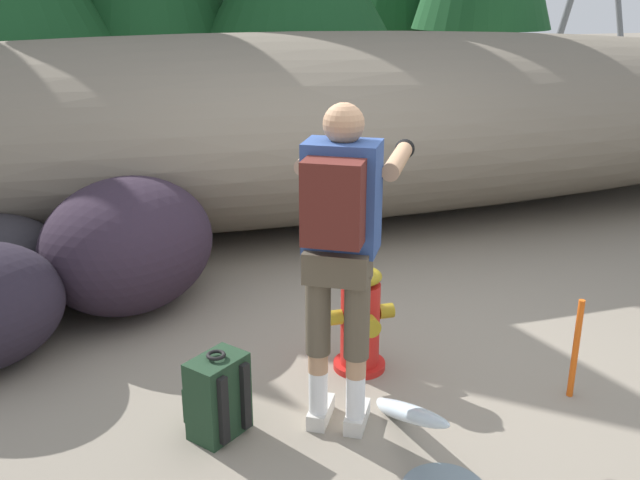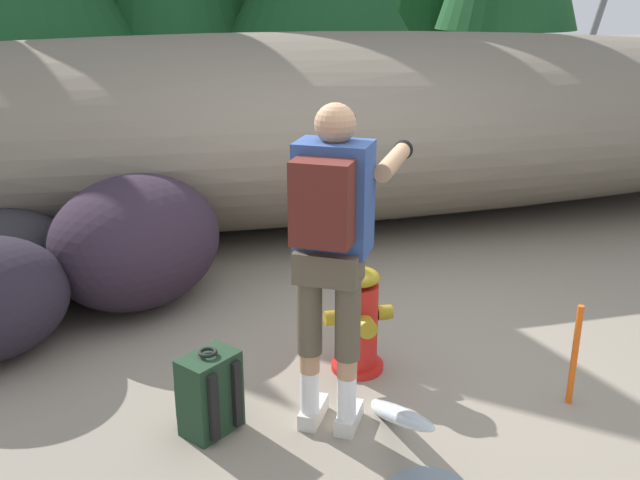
# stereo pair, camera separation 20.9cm
# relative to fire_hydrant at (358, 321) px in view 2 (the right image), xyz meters

# --- Properties ---
(ground_plane) EXTENTS (56.00, 56.00, 0.04)m
(ground_plane) POSITION_rel_fire_hydrant_xyz_m (0.25, -0.04, -0.34)
(ground_plane) COLOR gray
(dirt_embankment) EXTENTS (16.60, 3.20, 1.81)m
(dirt_embankment) POSITION_rel_fire_hydrant_xyz_m (0.25, 3.22, 0.58)
(dirt_embankment) COLOR #756B5B
(dirt_embankment) RESTS_ON ground_plane
(fire_hydrant) EXTENTS (0.42, 0.37, 0.71)m
(fire_hydrant) POSITION_rel_fire_hydrant_xyz_m (0.00, 0.00, 0.00)
(fire_hydrant) COLOR red
(fire_hydrant) RESTS_ON ground_plane
(hydrant_water_jet) EXTENTS (0.40, 1.26, 0.59)m
(hydrant_water_jet) POSITION_rel_fire_hydrant_xyz_m (-0.00, -0.76, -0.23)
(hydrant_water_jet) COLOR silver
(hydrant_water_jet) RESTS_ON ground_plane
(utility_worker) EXTENTS (0.83, 1.03, 1.71)m
(utility_worker) POSITION_rel_fire_hydrant_xyz_m (-0.29, -0.50, 0.77)
(utility_worker) COLOR beige
(utility_worker) RESTS_ON ground_plane
(spare_backpack) EXTENTS (0.36, 0.36, 0.47)m
(spare_backpack) POSITION_rel_fire_hydrant_xyz_m (-0.93, -0.43, -0.11)
(spare_backpack) COLOR #1E3823
(spare_backpack) RESTS_ON ground_plane
(boulder_large) EXTENTS (1.73, 1.78, 0.96)m
(boulder_large) POSITION_rel_fire_hydrant_xyz_m (-1.29, 1.33, 0.16)
(boulder_large) COLOR #281E2A
(boulder_large) RESTS_ON ground_plane
(survey_stake) EXTENTS (0.04, 0.04, 0.60)m
(survey_stake) POSITION_rel_fire_hydrant_xyz_m (1.06, -0.64, -0.02)
(survey_stake) COLOR #E55914
(survey_stake) RESTS_ON ground_plane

